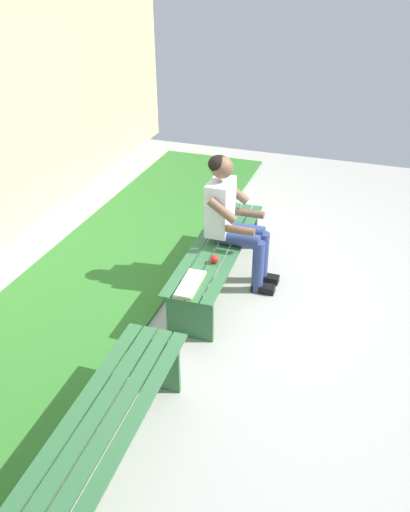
{
  "coord_description": "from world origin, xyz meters",
  "views": [
    {
      "loc": [
        4.08,
        1.27,
        2.83
      ],
      "look_at": [
        0.8,
        0.15,
        0.8
      ],
      "focal_mm": 37.41,
      "sensor_mm": 36.0,
      "label": 1
    }
  ],
  "objects_px": {
    "apple": "(214,259)",
    "person_seated": "(233,217)",
    "bench_far": "(98,442)",
    "book_open": "(190,284)",
    "bench_near": "(218,254)"
  },
  "relations": [
    {
      "from": "bench_far",
      "to": "apple",
      "type": "xyz_separation_m",
      "value": [
        -1.96,
        0.07,
        0.14
      ]
    },
    {
      "from": "bench_near",
      "to": "bench_far",
      "type": "xyz_separation_m",
      "value": [
        2.28,
        -0.0,
        0.0
      ]
    },
    {
      "from": "bench_far",
      "to": "person_seated",
      "type": "relative_size",
      "value": 1.55
    },
    {
      "from": "person_seated",
      "to": "apple",
      "type": "bearing_deg",
      "value": -3.74
    },
    {
      "from": "apple",
      "to": "book_open",
      "type": "bearing_deg",
      "value": -11.24
    },
    {
      "from": "bench_far",
      "to": "apple",
      "type": "relative_size",
      "value": 26.63
    },
    {
      "from": "apple",
      "to": "person_seated",
      "type": "bearing_deg",
      "value": 176.26
    },
    {
      "from": "bench_far",
      "to": "person_seated",
      "type": "distance_m",
      "value": 2.44
    },
    {
      "from": "bench_far",
      "to": "apple",
      "type": "height_order",
      "value": "apple"
    },
    {
      "from": "bench_near",
      "to": "apple",
      "type": "height_order",
      "value": "apple"
    },
    {
      "from": "person_seated",
      "to": "book_open",
      "type": "height_order",
      "value": "person_seated"
    },
    {
      "from": "bench_far",
      "to": "apple",
      "type": "distance_m",
      "value": 1.97
    },
    {
      "from": "bench_far",
      "to": "person_seated",
      "type": "xyz_separation_m",
      "value": [
        -2.41,
        0.1,
        0.34
      ]
    },
    {
      "from": "bench_near",
      "to": "apple",
      "type": "distance_m",
      "value": 0.35
    },
    {
      "from": "apple",
      "to": "bench_far",
      "type": "bearing_deg",
      "value": -2.07
    }
  ]
}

